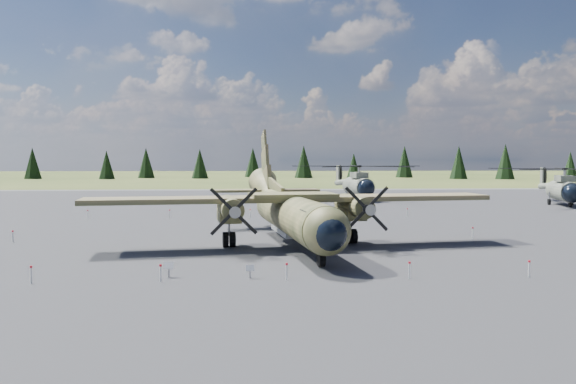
{
  "coord_description": "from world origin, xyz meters",
  "views": [
    {
      "loc": [
        0.49,
        -40.16,
        5.81
      ],
      "look_at": [
        2.98,
        2.0,
        3.37
      ],
      "focal_mm": 35.0,
      "sensor_mm": 36.0,
      "label": 1
    }
  ],
  "objects": [
    {
      "name": "treeline",
      "position": [
        3.1,
        12.3,
        4.81
      ],
      "size": [
        301.38,
        299.98,
        10.9
      ],
      "color": "black",
      "rests_on": "ground"
    },
    {
      "name": "info_placard_left",
      "position": [
        -3.78,
        -12.49,
        0.51
      ],
      "size": [
        0.49,
        0.22,
        0.76
      ],
      "rotation": [
        0.0,
        0.0,
        -0.03
      ],
      "color": "gray",
      "rests_on": "ground"
    },
    {
      "name": "transport_plane",
      "position": [
        2.85,
        -1.95,
        2.57
      ],
      "size": [
        27.21,
        24.56,
        8.95
      ],
      "rotation": [
        0.0,
        0.0,
        0.13
      ],
      "color": "#353B20",
      "rests_on": "ground"
    },
    {
      "name": "helicopter_mid",
      "position": [
        39.31,
        28.25,
        3.39
      ],
      "size": [
        22.99,
        23.81,
        4.79
      ],
      "rotation": [
        0.0,
        0.0,
        -0.26
      ],
      "color": "gray",
      "rests_on": "ground"
    },
    {
      "name": "barrier_fence",
      "position": [
        -0.46,
        -0.08,
        0.51
      ],
      "size": [
        33.12,
        29.62,
        0.85
      ],
      "color": "silver",
      "rests_on": "ground"
    },
    {
      "name": "ground",
      "position": [
        0.0,
        0.0,
        0.0
      ],
      "size": [
        500.0,
        500.0,
        0.0
      ],
      "primitive_type": "plane",
      "color": "brown",
      "rests_on": "ground"
    },
    {
      "name": "info_placard_right",
      "position": [
        0.24,
        -12.96,
        0.45
      ],
      "size": [
        0.44,
        0.23,
        0.67
      ],
      "rotation": [
        0.0,
        0.0,
        0.12
      ],
      "color": "gray",
      "rests_on": "ground"
    },
    {
      "name": "apron",
      "position": [
        0.0,
        10.0,
        0.0
      ],
      "size": [
        120.0,
        120.0,
        0.04
      ],
      "primitive_type": "cube",
      "color": "#5D5D62",
      "rests_on": "ground"
    },
    {
      "name": "helicopter_near",
      "position": [
        15.22,
        39.33,
        3.56
      ],
      "size": [
        21.67,
        24.24,
        5.02
      ],
      "rotation": [
        0.0,
        0.0,
        0.1
      ],
      "color": "gray",
      "rests_on": "ground"
    }
  ]
}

